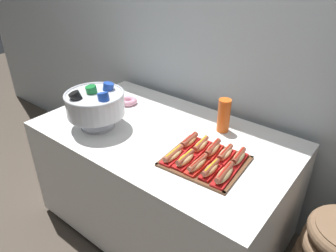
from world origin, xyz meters
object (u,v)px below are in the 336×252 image
at_px(cup_stack, 224,115).
at_px(hot_dog_9, 238,158).
at_px(hot_dog_8, 225,154).
at_px(hot_dog_0, 173,155).
at_px(hot_dog_6, 201,145).
at_px(serving_tray, 205,161).
at_px(hot_dog_4, 224,175).
at_px(hot_dog_2, 198,165).
at_px(hot_dog_3, 211,170).
at_px(punch_bowl, 95,104).
at_px(hot_dog_5, 189,141).
at_px(hot_dog_7, 213,149).
at_px(donut, 128,101).
at_px(hot_dog_1, 185,160).
at_px(buffet_table, 164,180).

bearing_deg(cup_stack, hot_dog_9, -47.06).
bearing_deg(hot_dog_8, hot_dog_0, -139.90).
relative_size(hot_dog_6, hot_dog_9, 1.00).
relative_size(serving_tray, hot_dog_4, 2.29).
height_order(hot_dog_0, hot_dog_2, same).
relative_size(hot_dog_4, hot_dog_9, 1.10).
height_order(serving_tray, hot_dog_3, hot_dog_3).
bearing_deg(punch_bowl, hot_dog_5, 16.10).
bearing_deg(hot_dog_4, serving_tray, 155.04).
relative_size(hot_dog_7, hot_dog_9, 1.07).
bearing_deg(hot_dog_0, cup_stack, 83.76).
bearing_deg(hot_dog_0, donut, 152.73).
bearing_deg(hot_dog_1, hot_dog_4, 3.85).
relative_size(hot_dog_5, hot_dog_9, 0.95).
xyz_separation_m(hot_dog_2, hot_dog_9, (0.14, 0.17, 0.00)).
height_order(hot_dog_2, hot_dog_7, hot_dog_7).
bearing_deg(hot_dog_2, hot_dog_9, 51.57).
relative_size(punch_bowl, cup_stack, 1.73).
distance_m(hot_dog_1, hot_dog_7, 0.18).
distance_m(hot_dog_9, cup_stack, 0.36).
relative_size(hot_dog_0, donut, 1.37).
distance_m(hot_dog_0, cup_stack, 0.45).
bearing_deg(hot_dog_8, hot_dog_3, -86.15).
height_order(hot_dog_4, cup_stack, cup_stack).
relative_size(hot_dog_7, hot_dog_8, 1.12).
bearing_deg(hot_dog_9, hot_dog_1, -139.90).
bearing_deg(hot_dog_8, hot_dog_2, -110.60).
relative_size(hot_dog_8, punch_bowl, 0.44).
xyz_separation_m(hot_dog_6, hot_dog_8, (0.15, 0.01, 0.00)).
bearing_deg(hot_dog_0, punch_bowl, -179.44).
bearing_deg(hot_dog_4, hot_dog_2, -176.15).
relative_size(hot_dog_6, hot_dog_7, 0.94).
height_order(hot_dog_4, hot_dog_6, hot_dog_4).
bearing_deg(buffet_table, hot_dog_1, -31.63).
distance_m(hot_dog_1, punch_bowl, 0.69).
xyz_separation_m(hot_dog_4, hot_dog_9, (-0.01, 0.16, 0.00)).
bearing_deg(hot_dog_0, buffet_table, 139.85).
relative_size(hot_dog_3, hot_dog_8, 0.98).
xyz_separation_m(punch_bowl, cup_stack, (0.65, 0.45, -0.06)).
height_order(hot_dog_0, hot_dog_4, hot_dog_4).
height_order(hot_dog_3, donut, hot_dog_3).
distance_m(buffet_table, hot_dog_9, 0.65).
bearing_deg(buffet_table, hot_dog_9, -0.51).
distance_m(hot_dog_7, punch_bowl, 0.77).
xyz_separation_m(hot_dog_4, hot_dog_7, (-0.16, 0.15, -0.00)).
height_order(buffet_table, hot_dog_6, hot_dog_6).
bearing_deg(hot_dog_7, hot_dog_4, -43.88).
height_order(hot_dog_4, punch_bowl, punch_bowl).
distance_m(hot_dog_4, hot_dog_9, 0.17).
bearing_deg(donut, hot_dog_5, -15.61).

